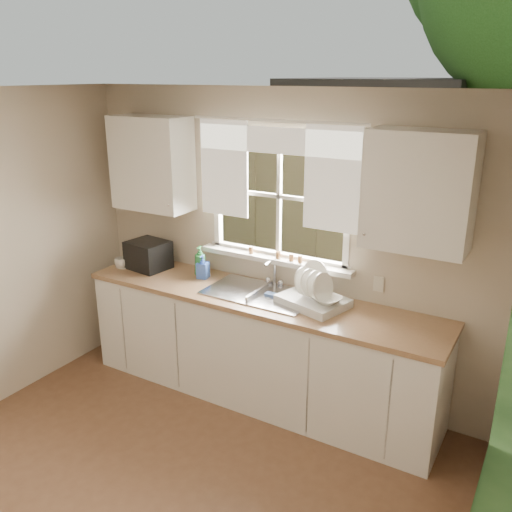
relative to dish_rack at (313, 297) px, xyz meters
The scene contains 20 objects.
room_walls 1.87m from the dish_rack, 104.26° to the right, with size 3.62×4.02×2.50m.
ceiling 2.35m from the dish_rack, 104.78° to the right, with size 3.60×4.00×0.02m, color silver.
window 0.73m from the dish_rack, 149.69° to the left, with size 1.38×0.16×1.06m.
curtains 1.08m from the dish_rack, 154.73° to the left, with size 1.50×0.03×0.81m.
base_cabinets 0.71m from the dish_rack, behind, with size 3.00×0.62×0.87m, color white.
countertop 0.47m from the dish_rack, behind, with size 3.04×0.65×0.04m, color #9A724D.
upper_cabinet_left 1.83m from the dish_rack, behind, with size 0.70×0.33×0.80m, color white.
upper_cabinet_right 1.12m from the dish_rack, ahead, with size 0.70×0.33×0.80m, color white.
wall_outlet 0.50m from the dish_rack, 30.74° to the left, with size 0.08×0.01×0.12m, color beige.
sill_jars 0.50m from the dish_rack, 152.85° to the left, with size 0.50×0.04×0.06m.
backyard 7.13m from the dish_rack, 88.96° to the left, with size 20.00×10.00×6.13m.
sink 0.48m from the dish_rack, behind, with size 0.88×0.52×0.40m.
dish_rack is the anchor object (origin of this frame).
bowl 0.15m from the dish_rack, 20.97° to the right, with size 0.20×0.20×0.05m, color silver.
soap_bottle_a 1.11m from the dish_rack, behind, with size 0.10×0.10×0.27m, color #2C863C.
soap_bottle_b 1.06m from the dish_rack, behind, with size 0.09×0.10×0.21m, color blue.
soap_bottle_c 1.68m from the dish_rack, behind, with size 0.15×0.15×0.19m, color #EFEDC4.
saucer 1.86m from the dish_rack, behind, with size 0.16×0.16×0.01m, color silver.
cup 1.86m from the dish_rack, behind, with size 0.12×0.12×0.09m, color silver.
black_appliance 1.63m from the dish_rack, behind, with size 0.34×0.30×0.25m, color black.
Camera 1 is at (2.01, -1.77, 2.59)m, focal length 38.00 mm.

